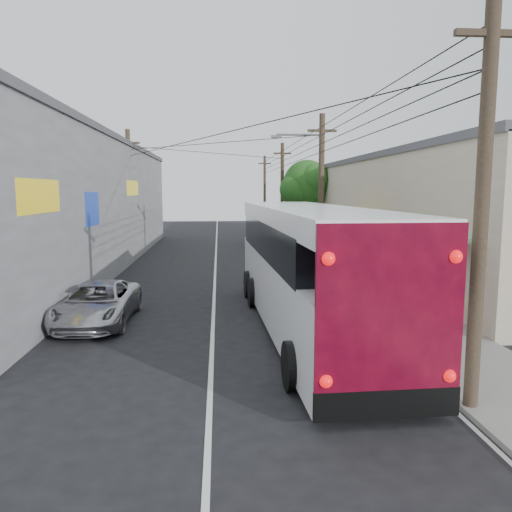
% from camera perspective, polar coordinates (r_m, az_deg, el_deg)
% --- Properties ---
extents(ground, '(120.00, 120.00, 0.00)m').
position_cam_1_polar(ground, '(11.97, -5.20, -13.96)').
color(ground, black).
rests_on(ground, ground).
extents(sidewalk, '(3.00, 80.00, 0.12)m').
position_cam_1_polar(sidewalk, '(32.05, 7.07, -0.25)').
color(sidewalk, slate).
rests_on(sidewalk, ground).
extents(building_right, '(7.09, 40.00, 6.25)m').
position_cam_1_polar(building_right, '(34.86, 13.79, 5.32)').
color(building_right, beige).
rests_on(building_right, ground).
extents(building_left, '(7.20, 36.00, 7.25)m').
position_cam_1_polar(building_left, '(30.42, -21.04, 5.68)').
color(building_left, gray).
rests_on(building_left, ground).
extents(utility_poles, '(11.80, 45.28, 8.00)m').
position_cam_1_polar(utility_poles, '(31.59, 1.01, 7.10)').
color(utility_poles, '#473828').
rests_on(utility_poles, ground).
extents(street_tree, '(4.40, 4.00, 6.60)m').
position_cam_1_polar(street_tree, '(37.74, 5.94, 7.96)').
color(street_tree, '#3F2B19').
rests_on(street_tree, ground).
extents(coach_bus, '(3.52, 13.53, 3.87)m').
position_cam_1_polar(coach_bus, '(15.68, 5.96, -1.21)').
color(coach_bus, white).
rests_on(coach_bus, ground).
extents(jeepney, '(2.30, 4.87, 1.35)m').
position_cam_1_polar(jeepney, '(17.33, -17.66, -5.16)').
color(jeepney, silver).
rests_on(jeepney, ground).
extents(parked_suv, '(2.73, 5.85, 1.65)m').
position_cam_1_polar(parked_suv, '(27.70, 4.86, 0.16)').
color(parked_suv, '#9C9DA4').
rests_on(parked_suv, ground).
extents(parked_car_mid, '(1.88, 3.95, 1.31)m').
position_cam_1_polar(parked_car_mid, '(32.25, 2.50, 0.91)').
color(parked_car_mid, '#2A2A2F').
rests_on(parked_car_mid, ground).
extents(parked_car_far, '(1.72, 4.75, 1.55)m').
position_cam_1_polar(parked_car_far, '(40.59, 0.81, 2.46)').
color(parked_car_far, black).
rests_on(parked_car_far, ground).
extents(pedestrian_near, '(0.72, 0.56, 1.75)m').
position_cam_1_polar(pedestrian_near, '(21.20, 15.61, -1.91)').
color(pedestrian_near, '#D26F86').
rests_on(pedestrian_near, sidewalk).
extents(pedestrian_far, '(0.87, 0.71, 1.67)m').
position_cam_1_polar(pedestrian_far, '(28.04, 7.35, 0.48)').
color(pedestrian_far, '#9BBCE1').
rests_on(pedestrian_far, sidewalk).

